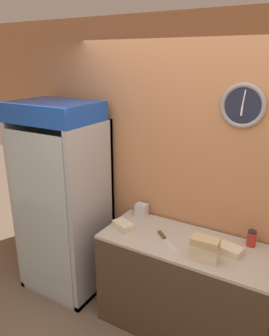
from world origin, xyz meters
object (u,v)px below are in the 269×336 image
object	(u,v)px
beverage_cooler	(66,189)
sandwich_flat_left	(123,225)
napkin_dispenser	(142,210)
condiment_jar	(252,238)
sandwich_stack_top	(205,242)
sandwich_flat_right	(230,250)
chefs_knife	(165,239)
sandwich_stack_middle	(205,249)
sandwich_stack_bottom	(204,256)

from	to	relation	value
beverage_cooler	sandwich_flat_left	distance (m)	0.77
beverage_cooler	napkin_dispenser	bearing A→B (deg)	15.59
beverage_cooler	condiment_jar	xyz separation A→B (m)	(1.80, 0.20, -0.12)
sandwich_stack_top	sandwich_flat_left	distance (m)	0.80
beverage_cooler	napkin_dispenser	size ratio (longest dim) A/B	16.41
sandwich_flat_left	napkin_dispenser	world-z (taller)	napkin_dispenser
sandwich_flat_right	chefs_knife	size ratio (longest dim) A/B	0.74
sandwich_stack_top	sandwich_flat_left	bearing A→B (deg)	173.31
sandwich_stack_middle	napkin_dispenser	world-z (taller)	sandwich_stack_middle
sandwich_stack_middle	chefs_knife	size ratio (longest dim) A/B	0.77
napkin_dispenser	sandwich_flat_left	bearing A→B (deg)	-93.02
sandwich_stack_top	chefs_knife	bearing A→B (deg)	164.11
sandwich_stack_bottom	sandwich_stack_top	xyz separation A→B (m)	(0.00, 0.00, 0.12)
sandwich_stack_top	condiment_jar	bearing A→B (deg)	55.25
sandwich_stack_top	sandwich_stack_middle	bearing A→B (deg)	0.00
sandwich_stack_middle	chefs_knife	world-z (taller)	sandwich_stack_middle
condiment_jar	napkin_dispenser	bearing A→B (deg)	179.07
sandwich_stack_middle	sandwich_flat_right	distance (m)	0.24
sandwich_stack_top	napkin_dispenser	distance (m)	0.87
sandwich_stack_middle	sandwich_stack_top	bearing A→B (deg)	0.00
condiment_jar	chefs_knife	bearing A→B (deg)	-157.16
beverage_cooler	sandwich_flat_right	size ratio (longest dim) A/B	9.35
napkin_dispenser	sandwich_stack_top	bearing A→B (deg)	-27.29
chefs_knife	condiment_jar	world-z (taller)	condiment_jar
sandwich_stack_bottom	sandwich_stack_middle	world-z (taller)	sandwich_stack_middle
sandwich_stack_bottom	sandwich_flat_right	world-z (taller)	sandwich_stack_bottom
beverage_cooler	napkin_dispenser	world-z (taller)	beverage_cooler
sandwich_flat_left	sandwich_stack_top	bearing A→B (deg)	-6.69
sandwich_flat_right	chefs_knife	bearing A→B (deg)	-171.86
sandwich_stack_bottom	napkin_dispenser	distance (m)	0.87
sandwich_flat_left	sandwich_flat_right	bearing A→B (deg)	5.63
sandwich_stack_middle	beverage_cooler	bearing A→B (deg)	173.18
sandwich_stack_middle	sandwich_flat_left	xyz separation A→B (m)	(-0.79, 0.09, -0.06)
beverage_cooler	sandwich_stack_middle	distance (m)	1.55
sandwich_flat_left	sandwich_flat_right	size ratio (longest dim) A/B	1.05
sandwich_stack_middle	sandwich_flat_right	size ratio (longest dim) A/B	1.04
beverage_cooler	sandwich_stack_bottom	bearing A→B (deg)	-6.82
sandwich_flat_left	napkin_dispenser	bearing A→B (deg)	86.98
sandwich_stack_top	napkin_dispenser	world-z (taller)	sandwich_stack_top
sandwich_flat_right	condiment_jar	bearing A→B (deg)	58.73
beverage_cooler	chefs_knife	distance (m)	1.17
sandwich_stack_bottom	sandwich_flat_right	distance (m)	0.23
chefs_knife	napkin_dispenser	bearing A→B (deg)	143.37
sandwich_stack_bottom	chefs_knife	distance (m)	0.40
sandwich_stack_bottom	chefs_knife	world-z (taller)	sandwich_stack_bottom
sandwich_stack_top	chefs_knife	xyz separation A→B (m)	(-0.38, 0.11, -0.14)
condiment_jar	sandwich_flat_left	bearing A→B (deg)	-164.65
sandwich_stack_bottom	condiment_jar	size ratio (longest dim) A/B	1.58
beverage_cooler	sandwich_stack_bottom	world-z (taller)	beverage_cooler
beverage_cooler	chefs_knife	xyz separation A→B (m)	(1.15, -0.07, -0.18)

